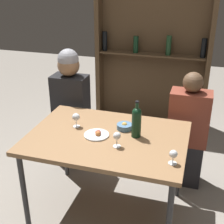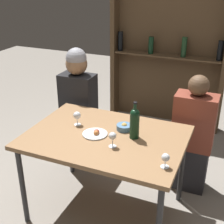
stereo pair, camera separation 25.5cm
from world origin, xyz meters
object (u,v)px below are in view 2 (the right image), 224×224
object	(u,v)px
wine_glass_0	(166,158)
seated_person_left	(79,108)
wine_glass_1	(113,137)
wine_glass_2	(77,116)
seated_person_right	(192,138)
snack_bowl	(124,127)
food_plate_0	(95,133)
wine_bottle	(135,122)

from	to	relation	value
wine_glass_0	seated_person_left	world-z (taller)	seated_person_left
wine_glass_1	wine_glass_2	world-z (taller)	same
wine_glass_0	wine_glass_2	bearing A→B (deg)	159.25
seated_person_right	snack_bowl	bearing A→B (deg)	-136.02
food_plate_0	snack_bowl	size ratio (longest dim) A/B	1.59
wine_bottle	wine_glass_0	xyz separation A→B (m)	(0.33, -0.30, -0.07)
wine_glass_0	seated_person_left	size ratio (longest dim) A/B	0.08
wine_glass_1	food_plate_0	xyz separation A→B (m)	(-0.20, 0.12, -0.07)
wine_glass_2	food_plate_0	world-z (taller)	wine_glass_2
wine_bottle	snack_bowl	size ratio (longest dim) A/B	2.38
seated_person_right	seated_person_left	bearing A→B (deg)	180.00
wine_bottle	seated_person_right	xyz separation A→B (m)	(0.38, 0.58, -0.36)
food_plate_0	snack_bowl	bearing A→B (deg)	43.43
wine_bottle	snack_bowl	world-z (taller)	wine_bottle
seated_person_left	seated_person_right	size ratio (longest dim) A/B	1.11
seated_person_left	wine_glass_1	bearing A→B (deg)	-47.10
wine_glass_0	snack_bowl	world-z (taller)	wine_glass_0
seated_person_right	wine_glass_2	bearing A→B (deg)	-148.24
wine_glass_2	seated_person_left	world-z (taller)	seated_person_left
wine_glass_2	seated_person_left	size ratio (longest dim) A/B	0.10
wine_glass_0	food_plate_0	bearing A→B (deg)	160.49
food_plate_0	seated_person_right	world-z (taller)	seated_person_right
wine_bottle	wine_glass_0	size ratio (longest dim) A/B	2.90
food_plate_0	snack_bowl	world-z (taller)	snack_bowl
seated_person_right	food_plate_0	bearing A→B (deg)	-136.16
snack_bowl	seated_person_left	size ratio (longest dim) A/B	0.10
food_plate_0	seated_person_right	distance (m)	0.97
food_plate_0	snack_bowl	distance (m)	0.25
wine_bottle	wine_glass_2	size ratio (longest dim) A/B	2.49
seated_person_left	seated_person_right	distance (m)	1.20
wine_glass_2	seated_person_left	distance (m)	0.66
wine_bottle	wine_glass_1	bearing A→B (deg)	-117.64
food_plate_0	wine_glass_0	bearing A→B (deg)	-19.51
wine_bottle	food_plate_0	xyz separation A→B (m)	(-0.30, -0.08, -0.13)
wine_glass_2	seated_person_left	bearing A→B (deg)	118.27
wine_glass_0	snack_bowl	xyz separation A→B (m)	(-0.45, 0.40, -0.05)
food_plate_0	seated_person_right	size ratio (longest dim) A/B	0.18
wine_glass_2	snack_bowl	xyz separation A→B (m)	(0.40, 0.07, -0.06)
wine_glass_1	seated_person_right	bearing A→B (deg)	57.97
wine_bottle	wine_glass_1	size ratio (longest dim) A/B	2.51
wine_bottle	wine_glass_0	world-z (taller)	wine_bottle
wine_glass_1	wine_glass_2	bearing A→B (deg)	152.80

